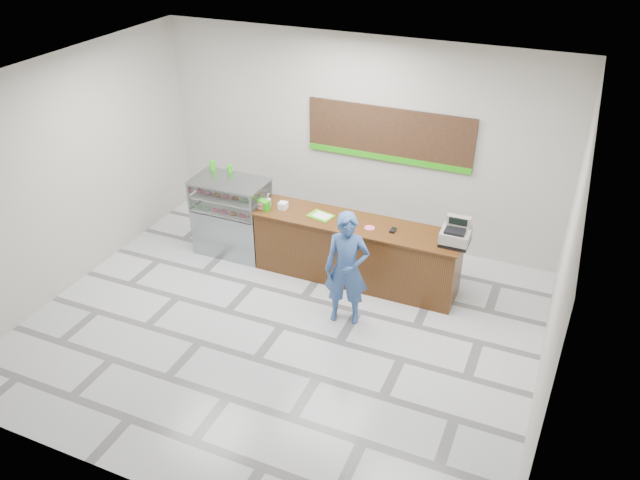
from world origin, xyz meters
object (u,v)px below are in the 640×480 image
at_px(cash_register, 456,234).
at_px(customer, 347,269).
at_px(sales_counter, 356,252).
at_px(serving_tray, 321,216).
at_px(display_case, 232,216).

bearing_deg(cash_register, customer, -142.53).
bearing_deg(customer, cash_register, 24.71).
bearing_deg(sales_counter, serving_tray, -177.04).
bearing_deg(display_case, cash_register, -0.13).
bearing_deg(sales_counter, cash_register, -0.33).
xyz_separation_m(display_case, cash_register, (3.72, -0.01, 0.50)).
xyz_separation_m(sales_counter, serving_tray, (-0.59, -0.03, 0.52)).
distance_m(serving_tray, customer, 1.29).
bearing_deg(cash_register, display_case, 179.10).
distance_m(display_case, cash_register, 3.75).
xyz_separation_m(sales_counter, customer, (0.23, -1.01, 0.34)).
bearing_deg(serving_tray, customer, -36.77).
bearing_deg(customer, display_case, 144.01).
height_order(display_case, cash_register, cash_register).
bearing_deg(cash_register, serving_tray, 179.82).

